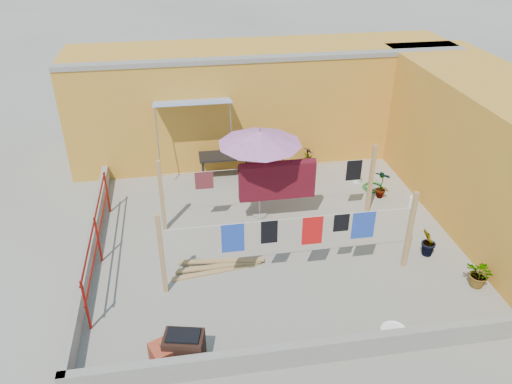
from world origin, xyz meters
TOP-DOWN VIEW (x-y plane):
  - ground at (0.00, 0.00)m, footprint 80.00×80.00m
  - wall_back at (0.50, 4.69)m, footprint 11.00×3.27m
  - wall_right at (5.20, 0.00)m, footprint 2.40×9.00m
  - parapet_front at (0.00, -3.58)m, footprint 8.30×0.16m
  - parapet_left at (-4.08, 0.00)m, footprint 0.16×7.30m
  - red_railing at (-3.85, -0.20)m, footprint 0.05×4.20m
  - clothesline_rig at (0.16, 0.54)m, footprint 5.09×2.35m
  - patio_umbrella at (-0.20, 1.00)m, footprint 1.99×1.99m
  - outdoor_table at (-0.79, 3.20)m, footprint 1.45×0.73m
  - brick_stack at (-2.45, -3.20)m, footprint 0.68×0.60m
  - lumber_pile at (-1.40, -0.87)m, footprint 1.97×0.57m
  - brazier at (-2.19, -3.20)m, footprint 0.74×0.57m
  - white_basin at (1.53, -3.20)m, footprint 0.49×0.49m
  - water_jug_a at (3.70, 0.80)m, footprint 0.20×0.20m
  - water_jug_b at (2.74, 2.26)m, footprint 0.22×0.22m
  - green_hose at (3.06, 1.85)m, footprint 0.57×0.57m
  - plant_back_a at (0.65, 3.20)m, footprint 0.74×0.68m
  - plant_back_b at (1.58, 3.20)m, footprint 0.51×0.51m
  - plant_right_a at (3.07, 1.38)m, footprint 0.51×0.50m
  - plant_right_b at (3.13, -1.16)m, footprint 0.47×0.49m
  - plant_right_c at (3.70, -2.27)m, footprint 0.66×0.69m

SIDE VIEW (x-z plane):
  - ground at x=0.00m, z-range 0.00..0.00m
  - green_hose at x=3.06m, z-range 0.00..0.08m
  - white_basin at x=1.53m, z-range 0.00..0.09m
  - lumber_pile at x=-1.40m, z-range 0.00..0.12m
  - water_jug_a at x=3.70m, z-range -0.02..0.30m
  - water_jug_b at x=2.74m, z-range -0.02..0.33m
  - brick_stack at x=-2.45m, z-range -0.03..0.46m
  - parapet_front at x=0.00m, z-range 0.00..0.44m
  - parapet_left at x=-4.08m, z-range 0.00..0.44m
  - brazier at x=-2.19m, z-range -0.01..0.58m
  - plant_right_c at x=3.70m, z-range 0.00..0.60m
  - plant_right_b at x=3.13m, z-range 0.00..0.70m
  - plant_back_b at x=1.58m, z-range 0.00..0.72m
  - plant_back_a at x=0.65m, z-range 0.00..0.72m
  - plant_right_a at x=3.07m, z-range 0.00..0.81m
  - outdoor_table at x=-0.79m, z-range 0.27..0.95m
  - red_railing at x=-3.85m, z-range 0.17..1.27m
  - clothesline_rig at x=0.16m, z-range 0.14..1.94m
  - wall_right at x=5.20m, z-range 0.00..3.20m
  - wall_back at x=0.50m, z-range 0.00..3.21m
  - patio_umbrella at x=-0.20m, z-range 0.93..3.25m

